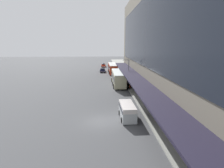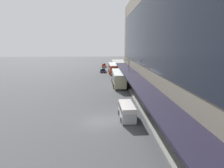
{
  "view_description": "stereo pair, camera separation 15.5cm",
  "coord_description": "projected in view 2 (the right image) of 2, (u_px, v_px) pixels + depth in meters",
  "views": [
    {
      "loc": [
        0.51,
        -20.51,
        9.52
      ],
      "look_at": [
        2.36,
        13.12,
        1.84
      ],
      "focal_mm": 28.0,
      "sensor_mm": 36.0,
      "label": 1
    },
    {
      "loc": [
        0.66,
        -20.52,
        9.52
      ],
      "look_at": [
        2.36,
        13.12,
        1.84
      ],
      "focal_mm": 28.0,
      "sensor_mm": 36.0,
      "label": 2
    }
  ],
  "objects": [
    {
      "name": "sedan_far_back",
      "position": [
        103.0,
        70.0,
        61.4
      ],
      "size": [
        1.9,
        4.85,
        1.5
      ],
      "color": "black",
      "rests_on": "ground"
    },
    {
      "name": "sedan_trailing_mid",
      "position": [
        111.0,
        64.0,
        78.26
      ],
      "size": [
        1.93,
        4.62,
        1.51
      ],
      "color": "#273117",
      "rests_on": "ground"
    },
    {
      "name": "transit_bus_kerbside_front",
      "position": [
        118.0,
        77.0,
        41.42
      ],
      "size": [
        2.82,
        11.13,
        3.25
      ],
      "color": "tan",
      "rests_on": "ground"
    },
    {
      "name": "vw_van",
      "position": [
        127.0,
        110.0,
        22.91
      ],
      "size": [
        1.99,
        4.59,
        1.96
      ],
      "color": "#B7BCBE",
      "rests_on": "ground"
    },
    {
      "name": "street_lamp",
      "position": [
        128.0,
        70.0,
        39.92
      ],
      "size": [
        1.5,
        0.28,
        6.05
      ],
      "color": "#4C4C51",
      "rests_on": "sidewalk_kerb"
    },
    {
      "name": "ground",
      "position": [
        99.0,
        121.0,
        22.06
      ],
      "size": [
        240.0,
        240.0,
        0.0
      ],
      "primitive_type": "plane",
      "color": "#4A4B4E"
    },
    {
      "name": "pedestrian_at_kerb",
      "position": [
        155.0,
        108.0,
        23.31
      ],
      "size": [
        0.53,
        0.42,
        1.86
      ],
      "color": "#2B3243",
      "rests_on": "sidewalk_kerb"
    },
    {
      "name": "building_facade",
      "position": [
        191.0,
        36.0,
        20.26
      ],
      "size": [
        9.2,
        80.0,
        21.09
      ],
      "color": "#6F685A",
      "rests_on": "ground"
    },
    {
      "name": "sidewalk_kerb",
      "position": [
        184.0,
        119.0,
        22.59
      ],
      "size": [
        10.0,
        180.0,
        0.15
      ],
      "primitive_type": "cube",
      "color": "gray",
      "rests_on": "ground"
    },
    {
      "name": "sedan_lead_near",
      "position": [
        104.0,
        65.0,
        75.22
      ],
      "size": [
        1.87,
        4.74,
        1.63
      ],
      "color": "#A72412",
      "rests_on": "ground"
    },
    {
      "name": "fire_hydrant",
      "position": [
        130.0,
        86.0,
        38.61
      ],
      "size": [
        0.2,
        0.4,
        0.7
      ],
      "color": "red",
      "rests_on": "sidewalk_kerb"
    },
    {
      "name": "transit_bus_kerbside_rear",
      "position": [
        113.0,
        68.0,
        58.46
      ],
      "size": [
        2.79,
        11.47,
        3.14
      ],
      "color": "#BB361B",
      "rests_on": "ground"
    }
  ]
}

